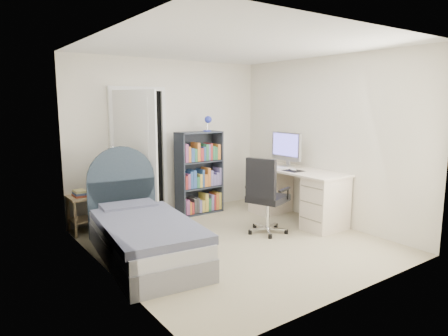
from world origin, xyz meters
TOP-DOWN VIEW (x-y plane):
  - room_shell at (0.00, 0.00)m, footprint 3.50×3.70m
  - door at (-0.70, 1.54)m, footprint 0.92×0.76m
  - bed at (-1.20, 0.25)m, footprint 1.17×2.11m
  - nightstand at (-1.50, 1.59)m, footprint 0.42×0.42m
  - floor_lamp at (-1.17, 1.37)m, footprint 0.18×0.18m
  - bookcase at (0.39, 1.50)m, footprint 0.76×0.32m
  - desk at (1.37, 0.27)m, footprint 0.66×1.65m
  - office_chair at (0.52, 0.03)m, footprint 0.62×0.62m

SIDE VIEW (x-z plane):
  - bed at x=-1.20m, z-range -0.34..0.90m
  - nightstand at x=-1.50m, z-range 0.10..0.71m
  - desk at x=1.37m, z-range -0.24..1.12m
  - floor_lamp at x=-1.17m, z-range -0.11..1.12m
  - office_chair at x=0.52m, z-range 0.05..1.14m
  - bookcase at x=0.39m, z-range -0.18..1.42m
  - door at x=-0.70m, z-range 0.00..2.06m
  - room_shell at x=0.00m, z-range -0.05..2.55m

